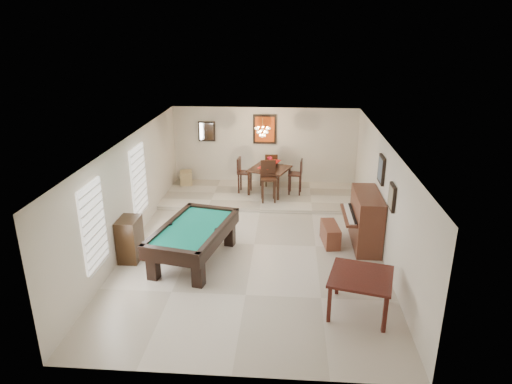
# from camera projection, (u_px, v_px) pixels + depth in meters

# --- Properties ---
(ground_plane) EXTENTS (6.00, 9.00, 0.02)m
(ground_plane) POSITION_uv_depth(u_px,v_px,m) (254.00, 245.00, 11.21)
(ground_plane) COLOR beige
(wall_back) EXTENTS (6.00, 0.04, 2.60)m
(wall_back) POSITION_uv_depth(u_px,v_px,m) (265.00, 147.00, 14.97)
(wall_back) COLOR silver
(wall_back) RESTS_ON ground_plane
(wall_front) EXTENTS (6.00, 0.04, 2.60)m
(wall_front) POSITION_uv_depth(u_px,v_px,m) (230.00, 304.00, 6.55)
(wall_front) COLOR silver
(wall_front) RESTS_ON ground_plane
(wall_left) EXTENTS (0.04, 9.00, 2.60)m
(wall_left) POSITION_uv_depth(u_px,v_px,m) (130.00, 192.00, 10.97)
(wall_left) COLOR silver
(wall_left) RESTS_ON ground_plane
(wall_right) EXTENTS (0.04, 9.00, 2.60)m
(wall_right) POSITION_uv_depth(u_px,v_px,m) (383.00, 198.00, 10.55)
(wall_right) COLOR silver
(wall_right) RESTS_ON ground_plane
(ceiling) EXTENTS (6.00, 9.00, 0.04)m
(ceiling) POSITION_uv_depth(u_px,v_px,m) (254.00, 141.00, 10.31)
(ceiling) COLOR white
(ceiling) RESTS_ON wall_back
(dining_step) EXTENTS (6.00, 2.50, 0.12)m
(dining_step) POSITION_uv_depth(u_px,v_px,m) (262.00, 196.00, 14.23)
(dining_step) COLOR beige
(dining_step) RESTS_ON ground_plane
(window_left_front) EXTENTS (0.06, 1.00, 1.70)m
(window_left_front) POSITION_uv_depth(u_px,v_px,m) (93.00, 225.00, 8.87)
(window_left_front) COLOR white
(window_left_front) RESTS_ON wall_left
(window_left_rear) EXTENTS (0.06, 1.00, 1.70)m
(window_left_rear) POSITION_uv_depth(u_px,v_px,m) (139.00, 180.00, 11.49)
(window_left_rear) COLOR white
(window_left_rear) RESTS_ON wall_left
(pool_table) EXTENTS (1.82, 2.69, 0.82)m
(pool_table) POSITION_uv_depth(u_px,v_px,m) (194.00, 244.00, 10.30)
(pool_table) COLOR black
(pool_table) RESTS_ON ground_plane
(square_table) EXTENTS (1.35, 1.35, 0.77)m
(square_table) POSITION_uv_depth(u_px,v_px,m) (360.00, 294.00, 8.45)
(square_table) COLOR #38130E
(square_table) RESTS_ON ground_plane
(upright_piano) EXTENTS (0.89, 1.60, 1.33)m
(upright_piano) POSITION_uv_depth(u_px,v_px,m) (360.00, 220.00, 10.97)
(upright_piano) COLOR #5A2D1D
(upright_piano) RESTS_ON ground_plane
(piano_bench) EXTENTS (0.45, 0.93, 0.50)m
(piano_bench) POSITION_uv_depth(u_px,v_px,m) (330.00, 234.00, 11.17)
(piano_bench) COLOR brown
(piano_bench) RESTS_ON ground_plane
(apothecary_chest) EXTENTS (0.44, 0.67, 1.00)m
(apothecary_chest) POSITION_uv_depth(u_px,v_px,m) (130.00, 239.00, 10.34)
(apothecary_chest) COLOR black
(apothecary_chest) RESTS_ON ground_plane
(dining_table) EXTENTS (1.42, 1.42, 0.92)m
(dining_table) POSITION_uv_depth(u_px,v_px,m) (269.00, 178.00, 14.18)
(dining_table) COLOR black
(dining_table) RESTS_ON dining_step
(flower_vase) EXTENTS (0.19, 0.19, 0.26)m
(flower_vase) POSITION_uv_depth(u_px,v_px,m) (270.00, 160.00, 13.97)
(flower_vase) COLOR #AA0E24
(flower_vase) RESTS_ON dining_table
(dining_chair_south) EXTENTS (0.50, 0.50, 1.21)m
(dining_chair_south) POSITION_uv_depth(u_px,v_px,m) (269.00, 182.00, 13.43)
(dining_chair_south) COLOR black
(dining_chair_south) RESTS_ON dining_step
(dining_chair_north) EXTENTS (0.42, 0.42, 1.08)m
(dining_chair_north) POSITION_uv_depth(u_px,v_px,m) (271.00, 169.00, 14.81)
(dining_chair_north) COLOR black
(dining_chair_north) RESTS_ON dining_step
(dining_chair_west) EXTENTS (0.45, 0.45, 1.10)m
(dining_chair_west) POSITION_uv_depth(u_px,v_px,m) (245.00, 175.00, 14.19)
(dining_chair_west) COLOR black
(dining_chair_west) RESTS_ON dining_step
(dining_chair_east) EXTENTS (0.44, 0.44, 1.09)m
(dining_chair_east) POSITION_uv_depth(u_px,v_px,m) (295.00, 177.00, 14.06)
(dining_chair_east) COLOR black
(dining_chair_east) RESTS_ON dining_step
(corner_bench) EXTENTS (0.48, 0.55, 0.43)m
(corner_bench) POSITION_uv_depth(u_px,v_px,m) (186.00, 178.00, 15.02)
(corner_bench) COLOR tan
(corner_bench) RESTS_ON dining_step
(chandelier) EXTENTS (0.44, 0.44, 0.60)m
(chandelier) POSITION_uv_depth(u_px,v_px,m) (262.00, 128.00, 13.44)
(chandelier) COLOR #FFE5B2
(chandelier) RESTS_ON ceiling
(back_painting) EXTENTS (0.75, 0.06, 0.95)m
(back_painting) POSITION_uv_depth(u_px,v_px,m) (265.00, 129.00, 14.73)
(back_painting) COLOR #D84C14
(back_painting) RESTS_ON wall_back
(back_mirror) EXTENTS (0.55, 0.06, 0.65)m
(back_mirror) POSITION_uv_depth(u_px,v_px,m) (207.00, 131.00, 14.89)
(back_mirror) COLOR white
(back_mirror) RESTS_ON wall_back
(right_picture_upper) EXTENTS (0.06, 0.55, 0.65)m
(right_picture_upper) POSITION_uv_depth(u_px,v_px,m) (381.00, 169.00, 10.63)
(right_picture_upper) COLOR slate
(right_picture_upper) RESTS_ON wall_right
(right_picture_lower) EXTENTS (0.06, 0.45, 0.55)m
(right_picture_lower) POSITION_uv_depth(u_px,v_px,m) (392.00, 197.00, 9.48)
(right_picture_lower) COLOR gray
(right_picture_lower) RESTS_ON wall_right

